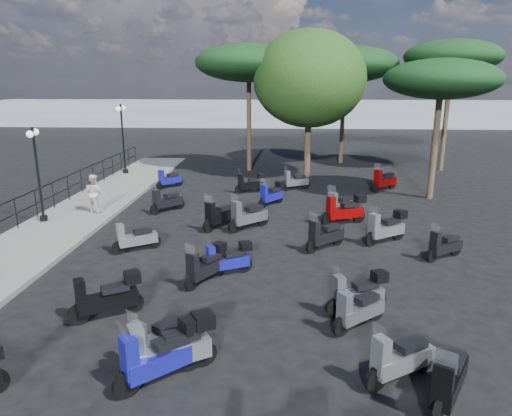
# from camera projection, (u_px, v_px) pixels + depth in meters

# --- Properties ---
(ground) EXTENTS (120.00, 120.00, 0.00)m
(ground) POSITION_uv_depth(u_px,v_px,m) (226.00, 258.00, 14.02)
(ground) COLOR black
(ground) RESTS_ON ground
(sidewalk) EXTENTS (3.00, 30.00, 0.15)m
(sidewalk) POSITION_uv_depth(u_px,v_px,m) (65.00, 223.00, 17.25)
(sidewalk) COLOR slate
(sidewalk) RESTS_ON ground
(railing) EXTENTS (0.04, 26.04, 1.10)m
(railing) POSITION_uv_depth(u_px,v_px,m) (26.00, 203.00, 16.91)
(railing) COLOR black
(railing) RESTS_ON sidewalk
(lamp_post_1) EXTENTS (0.46, 1.01, 3.53)m
(lamp_post_1) POSITION_uv_depth(u_px,v_px,m) (37.00, 169.00, 16.77)
(lamp_post_1) COLOR black
(lamp_post_1) RESTS_ON sidewalk
(lamp_post_2) EXTENTS (0.32, 1.15, 3.91)m
(lamp_post_2) POSITION_uv_depth(u_px,v_px,m) (123.00, 134.00, 25.81)
(lamp_post_2) COLOR black
(lamp_post_2) RESTS_ON sidewalk
(pedestrian_far) EXTENTS (0.91, 0.82, 1.55)m
(pedestrian_far) POSITION_uv_depth(u_px,v_px,m) (94.00, 193.00, 18.33)
(pedestrian_far) COLOR beige
(pedestrian_far) RESTS_ON sidewalk
(scooter_2) EXTENTS (1.52, 1.04, 1.35)m
(scooter_2) POSITION_uv_depth(u_px,v_px,m) (107.00, 298.00, 10.35)
(scooter_2) COLOR black
(scooter_2) RESTS_ON ground
(scooter_3) EXTENTS (1.37, 0.95, 1.25)m
(scooter_3) POSITION_uv_depth(u_px,v_px,m) (135.00, 238.00, 14.49)
(scooter_3) COLOR black
(scooter_3) RESTS_ON ground
(scooter_4) EXTENTS (1.18, 1.27, 1.30)m
(scooter_4) POSITION_uv_depth(u_px,v_px,m) (166.00, 202.00, 18.91)
(scooter_4) COLOR black
(scooter_4) RESTS_ON ground
(scooter_5) EXTENTS (1.12, 1.23, 1.25)m
(scooter_5) POSITION_uv_depth(u_px,v_px,m) (169.00, 180.00, 23.25)
(scooter_5) COLOR black
(scooter_5) RESTS_ON ground
(scooter_7) EXTENTS (1.02, 1.41, 1.30)m
(scooter_7) POSITION_uv_depth(u_px,v_px,m) (159.00, 340.00, 8.73)
(scooter_7) COLOR black
(scooter_7) RESTS_ON ground
(scooter_8) EXTENTS (0.98, 1.44, 1.28)m
(scooter_8) POSITION_uv_depth(u_px,v_px,m) (206.00, 266.00, 12.21)
(scooter_8) COLOR black
(scooter_8) RESTS_ON ground
(scooter_9) EXTENTS (1.39, 0.88, 1.20)m
(scooter_9) POSITION_uv_depth(u_px,v_px,m) (228.00, 260.00, 12.68)
(scooter_9) COLOR black
(scooter_9) RESTS_ON ground
(scooter_10) EXTENTS (1.12, 1.51, 1.41)m
(scooter_10) POSITION_uv_depth(u_px,v_px,m) (220.00, 216.00, 16.75)
(scooter_10) COLOR black
(scooter_10) RESTS_ON ground
(scooter_11) EXTENTS (1.47, 0.79, 1.23)m
(scooter_11) POSITION_uv_depth(u_px,v_px,m) (251.00, 184.00, 22.21)
(scooter_11) COLOR black
(scooter_11) RESTS_ON ground
(scooter_12) EXTENTS (1.43, 1.31, 1.41)m
(scooter_12) POSITION_uv_depth(u_px,v_px,m) (161.00, 356.00, 8.10)
(scooter_12) COLOR black
(scooter_12) RESTS_ON ground
(scooter_13) EXTENTS (1.65, 1.11, 1.46)m
(scooter_13) POSITION_uv_depth(u_px,v_px,m) (170.00, 349.00, 8.29)
(scooter_13) COLOR black
(scooter_13) RESTS_ON ground
(scooter_14) EXTENTS (1.28, 1.07, 1.25)m
(scooter_14) POSITION_uv_depth(u_px,v_px,m) (358.00, 310.00, 9.92)
(scooter_14) COLOR black
(scooter_14) RESTS_ON ground
(scooter_15) EXTENTS (1.32, 1.20, 1.34)m
(scooter_15) POSITION_uv_depth(u_px,v_px,m) (325.00, 236.00, 14.66)
(scooter_15) COLOR black
(scooter_15) RESTS_ON ground
(scooter_16) EXTENTS (1.41, 1.34, 1.46)m
(scooter_16) POSITION_uv_depth(u_px,v_px,m) (248.00, 216.00, 16.63)
(scooter_16) COLOR black
(scooter_16) RESTS_ON ground
(scooter_17) EXTENTS (1.11, 1.40, 1.30)m
(scooter_17) POSITION_uv_depth(u_px,v_px,m) (272.00, 194.00, 19.93)
(scooter_17) COLOR black
(scooter_17) RESTS_ON ground
(scooter_19) EXTENTS (1.44, 0.98, 1.30)m
(scooter_19) POSITION_uv_depth(u_px,v_px,m) (400.00, 360.00, 8.13)
(scooter_19) COLOR black
(scooter_19) RESTS_ON ground
(scooter_20) EXTENTS (1.51, 0.83, 1.27)m
(scooter_20) POSITION_uv_depth(u_px,v_px,m) (358.00, 294.00, 10.60)
(scooter_20) COLOR black
(scooter_20) RESTS_ON ground
(scooter_21) EXTENTS (1.72, 0.96, 1.45)m
(scooter_21) POSITION_uv_depth(u_px,v_px,m) (345.00, 210.00, 17.24)
(scooter_21) COLOR black
(scooter_21) RESTS_ON ground
(scooter_22) EXTENTS (1.29, 1.41, 1.44)m
(scooter_22) POSITION_uv_depth(u_px,v_px,m) (340.00, 206.00, 18.02)
(scooter_22) COLOR black
(scooter_22) RESTS_ON ground
(scooter_23) EXTENTS (1.46, 0.87, 1.27)m
(scooter_23) POSITION_uv_depth(u_px,v_px,m) (295.00, 181.00, 22.82)
(scooter_23) COLOR black
(scooter_23) RESTS_ON ground
(scooter_25) EXTENTS (1.01, 1.51, 1.36)m
(scooter_25) POSITION_uv_depth(u_px,v_px,m) (448.00, 381.00, 7.51)
(scooter_25) COLOR black
(scooter_25) RESTS_ON ground
(scooter_27) EXTENTS (1.32, 0.94, 1.21)m
(scooter_27) POSITION_uv_depth(u_px,v_px,m) (444.00, 246.00, 13.87)
(scooter_27) COLOR black
(scooter_27) RESTS_ON ground
(scooter_28) EXTENTS (1.53, 1.11, 1.38)m
(scooter_28) POSITION_uv_depth(u_px,v_px,m) (386.00, 228.00, 15.25)
(scooter_28) COLOR black
(scooter_28) RESTS_ON ground
(scooter_29) EXTENTS (1.45, 1.26, 1.44)m
(scooter_29) POSITION_uv_depth(u_px,v_px,m) (384.00, 181.00, 22.63)
(scooter_29) COLOR black
(scooter_29) RESTS_ON ground
(broadleaf_tree) EXTENTS (6.17, 6.17, 8.02)m
(broadleaf_tree) POSITION_uv_depth(u_px,v_px,m) (310.00, 79.00, 24.75)
(broadleaf_tree) COLOR #38281E
(broadleaf_tree) RESTS_ON ground
(pine_0) EXTENTS (6.67, 6.67, 7.51)m
(pine_0) POSITION_uv_depth(u_px,v_px,m) (345.00, 64.00, 28.93)
(pine_0) COLOR #38281E
(pine_0) RESTS_ON ground
(pine_1) EXTENTS (5.49, 5.49, 7.63)m
(pine_1) POSITION_uv_depth(u_px,v_px,m) (453.00, 57.00, 26.22)
(pine_1) COLOR #38281E
(pine_1) RESTS_ON ground
(pine_2) EXTENTS (6.27, 6.27, 7.41)m
(pine_2) POSITION_uv_depth(u_px,v_px,m) (249.00, 63.00, 26.30)
(pine_2) COLOR #38281E
(pine_2) RESTS_ON ground
(pine_3) EXTENTS (5.03, 5.03, 6.25)m
(pine_3) POSITION_uv_depth(u_px,v_px,m) (442.00, 79.00, 19.82)
(pine_3) COLOR #38281E
(pine_3) RESTS_ON ground
(distant_hills) EXTENTS (70.00, 8.00, 3.00)m
(distant_hills) POSITION_uv_depth(u_px,v_px,m) (269.00, 113.00, 56.92)
(distant_hills) COLOR gray
(distant_hills) RESTS_ON ground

